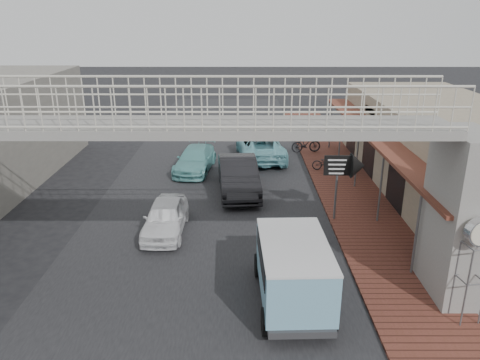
{
  "coord_description": "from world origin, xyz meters",
  "views": [
    {
      "loc": [
        1.4,
        -16.24,
        7.99
      ],
      "look_at": [
        1.36,
        1.11,
        1.8
      ],
      "focal_mm": 35.0,
      "sensor_mm": 36.0,
      "label": 1
    }
  ],
  "objects_px": {
    "arrow_sign": "(355,166)",
    "motorcycle_far": "(306,144)",
    "dark_sedan": "(238,176)",
    "street_clock": "(478,237)",
    "motorcycle_near": "(327,163)",
    "white_hatchback": "(165,217)",
    "angkot_van": "(293,264)",
    "angkot_far": "(195,159)",
    "angkot_curb": "(260,146)"
  },
  "relations": [
    {
      "from": "angkot_van",
      "to": "motorcycle_near",
      "type": "height_order",
      "value": "angkot_van"
    },
    {
      "from": "motorcycle_near",
      "to": "dark_sedan",
      "type": "bearing_deg",
      "value": 130.86
    },
    {
      "from": "street_clock",
      "to": "white_hatchback",
      "type": "bearing_deg",
      "value": 138.82
    },
    {
      "from": "motorcycle_far",
      "to": "arrow_sign",
      "type": "xyz_separation_m",
      "value": [
        0.58,
        -9.7,
        1.71
      ]
    },
    {
      "from": "dark_sedan",
      "to": "motorcycle_far",
      "type": "xyz_separation_m",
      "value": [
        4.03,
        6.43,
        -0.18
      ]
    },
    {
      "from": "angkot_van",
      "to": "arrow_sign",
      "type": "relative_size",
      "value": 1.53
    },
    {
      "from": "white_hatchback",
      "to": "motorcycle_near",
      "type": "relative_size",
      "value": 2.41
    },
    {
      "from": "angkot_far",
      "to": "motorcycle_near",
      "type": "xyz_separation_m",
      "value": [
        7.02,
        -0.21,
        -0.12
      ]
    },
    {
      "from": "angkot_curb",
      "to": "angkot_far",
      "type": "relative_size",
      "value": 1.26
    },
    {
      "from": "angkot_far",
      "to": "street_clock",
      "type": "xyz_separation_m",
      "value": [
        8.56,
        -13.1,
        1.95
      ]
    },
    {
      "from": "arrow_sign",
      "to": "motorcycle_far",
      "type": "bearing_deg",
      "value": 94.45
    },
    {
      "from": "dark_sedan",
      "to": "arrow_sign",
      "type": "height_order",
      "value": "arrow_sign"
    },
    {
      "from": "dark_sedan",
      "to": "angkot_curb",
      "type": "distance_m",
      "value": 5.55
    },
    {
      "from": "motorcycle_near",
      "to": "arrow_sign",
      "type": "xyz_separation_m",
      "value": [
        -0.08,
        -6.28,
        1.84
      ]
    },
    {
      "from": "angkot_curb",
      "to": "street_clock",
      "type": "xyz_separation_m",
      "value": [
        5.0,
        -15.3,
        1.82
      ]
    },
    {
      "from": "white_hatchback",
      "to": "angkot_curb",
      "type": "height_order",
      "value": "angkot_curb"
    },
    {
      "from": "motorcycle_near",
      "to": "arrow_sign",
      "type": "distance_m",
      "value": 6.54
    },
    {
      "from": "angkot_curb",
      "to": "angkot_van",
      "type": "xyz_separation_m",
      "value": [
        0.36,
        -14.44,
        0.55
      ]
    },
    {
      "from": "dark_sedan",
      "to": "motorcycle_far",
      "type": "relative_size",
      "value": 2.78
    },
    {
      "from": "angkot_far",
      "to": "motorcycle_near",
      "type": "bearing_deg",
      "value": 5.44
    },
    {
      "from": "dark_sedan",
      "to": "angkot_far",
      "type": "bearing_deg",
      "value": 121.13
    },
    {
      "from": "angkot_van",
      "to": "motorcycle_far",
      "type": "relative_size",
      "value": 2.39
    },
    {
      "from": "motorcycle_near",
      "to": "arrow_sign",
      "type": "relative_size",
      "value": 0.56
    },
    {
      "from": "street_clock",
      "to": "arrow_sign",
      "type": "distance_m",
      "value": 6.81
    },
    {
      "from": "angkot_far",
      "to": "arrow_sign",
      "type": "xyz_separation_m",
      "value": [
        6.94,
        -6.49,
        1.72
      ]
    },
    {
      "from": "arrow_sign",
      "to": "angkot_far",
      "type": "bearing_deg",
      "value": 137.96
    },
    {
      "from": "white_hatchback",
      "to": "angkot_far",
      "type": "relative_size",
      "value": 0.86
    },
    {
      "from": "dark_sedan",
      "to": "angkot_far",
      "type": "xyz_separation_m",
      "value": [
        -2.33,
        3.21,
        -0.19
      ]
    },
    {
      "from": "street_clock",
      "to": "angkot_far",
      "type": "bearing_deg",
      "value": 113.69
    },
    {
      "from": "angkot_curb",
      "to": "arrow_sign",
      "type": "bearing_deg",
      "value": 106.29
    },
    {
      "from": "angkot_far",
      "to": "angkot_van",
      "type": "bearing_deg",
      "value": -65.04
    },
    {
      "from": "dark_sedan",
      "to": "angkot_curb",
      "type": "bearing_deg",
      "value": 72.35
    },
    {
      "from": "angkot_curb",
      "to": "motorcycle_near",
      "type": "relative_size",
      "value": 3.52
    },
    {
      "from": "white_hatchback",
      "to": "angkot_van",
      "type": "bearing_deg",
      "value": -46.03
    },
    {
      "from": "white_hatchback",
      "to": "motorcycle_far",
      "type": "relative_size",
      "value": 2.08
    },
    {
      "from": "arrow_sign",
      "to": "white_hatchback",
      "type": "bearing_deg",
      "value": -170.88
    },
    {
      "from": "arrow_sign",
      "to": "dark_sedan",
      "type": "bearing_deg",
      "value": 145.64
    },
    {
      "from": "white_hatchback",
      "to": "angkot_curb",
      "type": "relative_size",
      "value": 0.69
    },
    {
      "from": "motorcycle_near",
      "to": "street_clock",
      "type": "relative_size",
      "value": 0.52
    },
    {
      "from": "angkot_far",
      "to": "motorcycle_near",
      "type": "distance_m",
      "value": 7.03
    },
    {
      "from": "angkot_van",
      "to": "street_clock",
      "type": "bearing_deg",
      "value": -12.43
    },
    {
      "from": "angkot_curb",
      "to": "motorcycle_near",
      "type": "distance_m",
      "value": 4.23
    },
    {
      "from": "street_clock",
      "to": "arrow_sign",
      "type": "xyz_separation_m",
      "value": [
        -1.62,
        6.61,
        -0.23
      ]
    },
    {
      "from": "motorcycle_far",
      "to": "street_clock",
      "type": "relative_size",
      "value": 0.6
    },
    {
      "from": "angkot_van",
      "to": "arrow_sign",
      "type": "distance_m",
      "value": 6.58
    },
    {
      "from": "angkot_far",
      "to": "angkot_van",
      "type": "xyz_separation_m",
      "value": [
        3.93,
        -12.24,
        0.68
      ]
    },
    {
      "from": "white_hatchback",
      "to": "dark_sedan",
      "type": "distance_m",
      "value": 5.14
    },
    {
      "from": "street_clock",
      "to": "motorcycle_near",
      "type": "bearing_deg",
      "value": 87.32
    },
    {
      "from": "dark_sedan",
      "to": "angkot_curb",
      "type": "relative_size",
      "value": 0.92
    },
    {
      "from": "angkot_curb",
      "to": "motorcycle_near",
      "type": "height_order",
      "value": "angkot_curb"
    }
  ]
}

